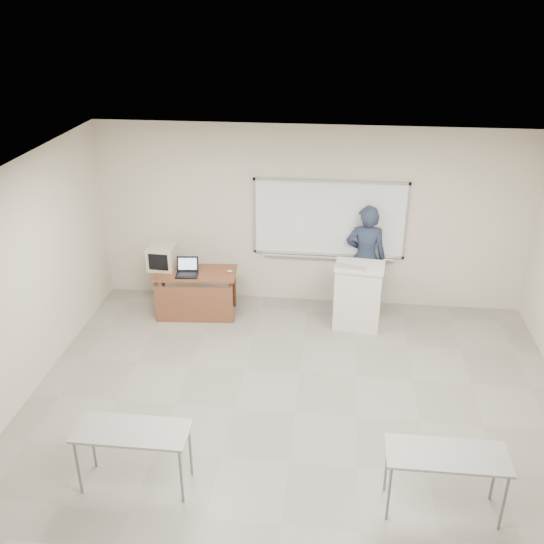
# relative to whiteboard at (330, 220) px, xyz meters

# --- Properties ---
(floor) EXTENTS (7.00, 8.00, 0.01)m
(floor) POSITION_rel_whiteboard_xyz_m (-0.30, -3.97, -1.49)
(floor) COLOR gray
(floor) RESTS_ON ground
(whiteboard) EXTENTS (2.48, 0.10, 1.31)m
(whiteboard) POSITION_rel_whiteboard_xyz_m (0.00, 0.00, 0.00)
(whiteboard) COLOR white
(whiteboard) RESTS_ON floor
(student_desks) EXTENTS (4.40, 2.20, 0.73)m
(student_desks) POSITION_rel_whiteboard_xyz_m (-0.30, -5.32, -0.81)
(student_desks) COLOR gray
(student_desks) RESTS_ON floor
(instructor_desk) EXTENTS (1.31, 0.65, 0.75)m
(instructor_desk) POSITION_rel_whiteboard_xyz_m (-2.10, -0.78, -0.96)
(instructor_desk) COLOR brown
(instructor_desk) RESTS_ON floor
(podium) EXTENTS (0.74, 0.54, 1.05)m
(podium) POSITION_rel_whiteboard_xyz_m (0.50, -0.77, -0.95)
(podium) COLOR white
(podium) RESTS_ON floor
(crt_monitor) EXTENTS (0.42, 0.47, 0.40)m
(crt_monitor) POSITION_rel_whiteboard_xyz_m (-2.65, -0.54, -0.54)
(crt_monitor) COLOR #B2AD97
(crt_monitor) RESTS_ON instructor_desk
(laptop) EXTENTS (0.34, 0.32, 0.25)m
(laptop) POSITION_rel_whiteboard_xyz_m (-2.20, -0.76, -0.67)
(laptop) COLOR black
(laptop) RESTS_ON instructor_desk
(mouse) EXTENTS (0.09, 0.06, 0.04)m
(mouse) POSITION_rel_whiteboard_xyz_m (-1.55, -0.62, -0.71)
(mouse) COLOR #B3B6BD
(mouse) RESTS_ON instructor_desk
(keyboard) EXTENTS (0.50, 0.27, 0.03)m
(keyboard) POSITION_rel_whiteboard_xyz_m (0.35, -0.89, -0.42)
(keyboard) COLOR #B2AD97
(keyboard) RESTS_ON podium
(presenter) EXTENTS (0.67, 0.45, 1.79)m
(presenter) POSITION_rel_whiteboard_xyz_m (0.61, -0.13, -0.58)
(presenter) COLOR black
(presenter) RESTS_ON floor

